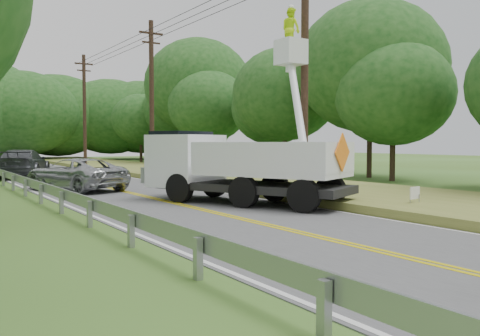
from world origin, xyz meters
TOP-DOWN VIEW (x-y plane):
  - ground at (0.00, 0.00)m, footprint 140.00×140.00m
  - road at (0.00, 14.00)m, footprint 7.20×96.00m
  - guardrail at (-4.02, 14.91)m, footprint 0.18×48.00m
  - utility_poles at (5.00, 17.02)m, footprint 1.60×43.30m
  - tall_grass_verge at (7.10, 14.00)m, footprint 7.00×96.00m
  - treeline_right at (15.55, 24.99)m, footprint 10.97×51.36m
  - bucket_truck at (1.90, 9.88)m, footprint 5.41×7.97m
  - suv_silver at (-1.70, 17.31)m, footprint 4.16×5.88m
  - suv_darkgrey at (-2.15, 27.66)m, footprint 4.49×6.54m
  - yard_sign at (5.55, 4.18)m, footprint 0.56×0.10m

SIDE VIEW (x-z plane):
  - ground at x=0.00m, z-range 0.00..0.00m
  - road at x=0.00m, z-range 0.00..0.02m
  - tall_grass_verge at x=7.10m, z-range 0.00..0.30m
  - guardrail at x=-4.02m, z-range 0.17..0.94m
  - yard_sign at x=5.55m, z-range 0.18..1.00m
  - suv_silver at x=-1.70m, z-range 0.02..1.51m
  - suv_darkgrey at x=-2.15m, z-range 0.02..1.78m
  - bucket_truck at x=1.90m, z-range -2.03..5.32m
  - utility_poles at x=5.00m, z-range 0.27..10.27m
  - treeline_right at x=15.55m, z-range 0.06..12.49m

